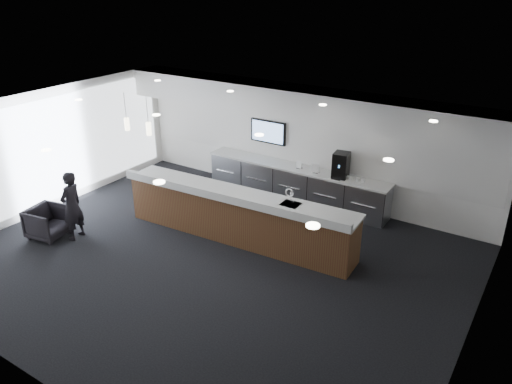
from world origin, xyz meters
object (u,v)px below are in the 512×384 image
Objects in this scene: service_counter at (237,216)px; coffee_machine at (341,165)px; armchair at (48,222)px; lounge_guest at (72,206)px.

service_counter is 2.90m from coffee_machine.
service_counter is at bearing -68.64° from armchair.
service_counter is 7.02× the size of armchair.
lounge_guest is (-4.44, -4.43, -0.46)m from coffee_machine.
armchair is 0.76m from lounge_guest.
armchair is at bearing -144.16° from coffee_machine.
coffee_machine is 6.29m from lounge_guest.
lounge_guest reaches higher than service_counter.
coffee_machine is 0.39× the size of lounge_guest.
service_counter is 8.96× the size of coffee_machine.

